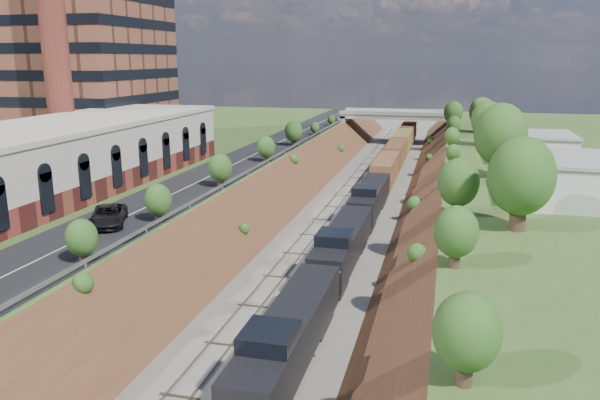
# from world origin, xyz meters

# --- Properties ---
(platform_left) EXTENTS (44.00, 180.00, 5.00)m
(platform_left) POSITION_xyz_m (-33.00, 60.00, 2.50)
(platform_left) COLOR #415C26
(platform_left) RESTS_ON ground
(embankment_left) EXTENTS (10.00, 180.00, 10.00)m
(embankment_left) POSITION_xyz_m (-11.00, 60.00, 0.00)
(embankment_left) COLOR brown
(embankment_left) RESTS_ON ground
(embankment_right) EXTENTS (10.00, 180.00, 10.00)m
(embankment_right) POSITION_xyz_m (11.00, 60.00, 0.00)
(embankment_right) COLOR brown
(embankment_right) RESTS_ON ground
(rail_left_track) EXTENTS (1.58, 180.00, 0.18)m
(rail_left_track) POSITION_xyz_m (-2.60, 60.00, 0.09)
(rail_left_track) COLOR gray
(rail_left_track) RESTS_ON ground
(rail_right_track) EXTENTS (1.58, 180.00, 0.18)m
(rail_right_track) POSITION_xyz_m (2.60, 60.00, 0.09)
(rail_right_track) COLOR gray
(rail_right_track) RESTS_ON ground
(road) EXTENTS (8.00, 180.00, 0.10)m
(road) POSITION_xyz_m (-15.50, 60.00, 5.05)
(road) COLOR black
(road) RESTS_ON platform_left
(guardrail) EXTENTS (0.10, 171.00, 0.70)m
(guardrail) POSITION_xyz_m (-11.40, 59.80, 5.55)
(guardrail) COLOR #99999E
(guardrail) RESTS_ON platform_left
(commercial_building) EXTENTS (14.30, 62.30, 7.00)m
(commercial_building) POSITION_xyz_m (-28.00, 38.00, 8.51)
(commercial_building) COLOR maroon
(commercial_building) RESTS_ON platform_left
(smokestack) EXTENTS (3.20, 3.20, 40.00)m
(smokestack) POSITION_xyz_m (-36.00, 56.00, 25.00)
(smokestack) COLOR maroon
(smokestack) RESTS_ON platform_left
(overpass) EXTENTS (24.50, 8.30, 7.40)m
(overpass) POSITION_xyz_m (0.00, 122.00, 4.92)
(overpass) COLOR gray
(overpass) RESTS_ON ground
(white_building_near) EXTENTS (9.00, 12.00, 4.00)m
(white_building_near) POSITION_xyz_m (23.50, 52.00, 7.00)
(white_building_near) COLOR silver
(white_building_near) RESTS_ON platform_right
(white_building_far) EXTENTS (8.00, 10.00, 3.60)m
(white_building_far) POSITION_xyz_m (23.00, 74.00, 6.80)
(white_building_far) COLOR silver
(white_building_far) RESTS_ON platform_right
(tree_right_large) EXTENTS (5.25, 5.25, 7.61)m
(tree_right_large) POSITION_xyz_m (17.00, 40.00, 9.38)
(tree_right_large) COLOR #473323
(tree_right_large) RESTS_ON platform_right
(tree_left_crest) EXTENTS (2.45, 2.45, 3.55)m
(tree_left_crest) POSITION_xyz_m (-11.80, 20.00, 7.04)
(tree_left_crest) COLOR #473323
(tree_left_crest) RESTS_ON platform_left
(freight_train) EXTENTS (2.89, 116.65, 4.55)m
(freight_train) POSITION_xyz_m (2.60, 75.02, 2.47)
(freight_train) COLOR black
(freight_train) RESTS_ON ground
(suv) EXTENTS (4.81, 6.34, 1.60)m
(suv) POSITION_xyz_m (-15.56, 32.99, 5.90)
(suv) COLOR black
(suv) RESTS_ON road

